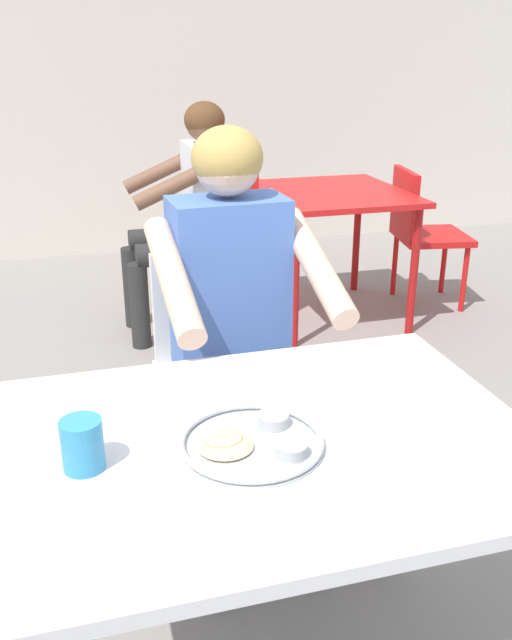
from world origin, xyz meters
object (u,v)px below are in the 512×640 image
(table_background_red, at_px, (331,207))
(chair_red_right, at_px, (420,227))
(diner_foreground, at_px, (238,308))
(chair_red_left, at_px, (227,232))
(patron_background, at_px, (189,200))
(chair_foreground, at_px, (221,356))
(drinking_cup, at_px, (82,443))
(thali_tray, at_px, (252,441))
(table_foreground, at_px, (269,469))

(table_background_red, distance_m, chair_red_right, 0.61)
(diner_foreground, xyz_separation_m, table_background_red, (0.96, 1.66, -0.11))
(chair_red_left, bearing_deg, patron_background, -166.57)
(patron_background, bearing_deg, chair_red_left, 13.43)
(chair_foreground, distance_m, table_background_red, 1.74)
(diner_foreground, height_order, table_background_red, diner_foreground)
(drinking_cup, relative_size, chair_red_right, 0.12)
(patron_background, bearing_deg, diner_foreground, -95.70)
(diner_foreground, height_order, patron_background, diner_foreground)
(thali_tray, distance_m, chair_red_left, 2.48)
(thali_tray, height_order, patron_background, patron_background)
(table_foreground, height_order, patron_background, patron_background)
(thali_tray, distance_m, drinking_cup, 0.32)
(table_background_red, distance_m, chair_red_left, 0.59)
(thali_tray, xyz_separation_m, diner_foreground, (0.15, 0.71, 0.00))
(chair_red_left, bearing_deg, diner_foreground, -102.44)
(thali_tray, relative_size, diner_foreground, 0.23)
(thali_tray, relative_size, table_background_red, 0.33)
(table_background_red, bearing_deg, table_foreground, -114.52)
(table_background_red, bearing_deg, chair_foreground, -123.70)
(table_foreground, relative_size, chair_red_right, 1.33)
(drinking_cup, height_order, table_background_red, drinking_cup)
(drinking_cup, distance_m, chair_red_right, 3.15)
(table_foreground, relative_size, patron_background, 0.89)
(chair_red_left, bearing_deg, thali_tray, -102.34)
(table_foreground, xyz_separation_m, drinking_cup, (-0.36, -0.02, 0.13))
(table_foreground, relative_size, chair_red_left, 1.19)
(diner_foreground, bearing_deg, table_foreground, -99.08)
(chair_foreground, xyz_separation_m, chair_red_right, (1.55, 1.49, -0.03))
(drinking_cup, distance_m, chair_red_left, 2.56)
(drinking_cup, height_order, chair_red_left, chair_red_left)
(diner_foreground, relative_size, patron_background, 1.04)
(chair_foreground, distance_m, chair_red_right, 2.15)
(drinking_cup, bearing_deg, table_background_red, 58.69)
(table_foreground, xyz_separation_m, chair_foreground, (0.10, 0.89, -0.15))
(table_foreground, relative_size, drinking_cup, 10.77)
(drinking_cup, height_order, diner_foreground, diner_foreground)
(thali_tray, bearing_deg, chair_red_left, 77.66)
(table_foreground, bearing_deg, thali_tray, -144.41)
(thali_tray, bearing_deg, diner_foreground, 77.88)
(thali_tray, distance_m, diner_foreground, 0.72)
(table_foreground, distance_m, chair_foreground, 0.91)
(table_foreground, bearing_deg, diner_foreground, 80.92)
(chair_foreground, xyz_separation_m, table_background_red, (0.96, 1.44, 0.14))
(diner_foreground, distance_m, patron_background, 1.67)
(chair_foreground, relative_size, chair_red_left, 0.94)
(patron_background, bearing_deg, drinking_cup, -105.19)
(patron_background, bearing_deg, chair_red_right, 1.94)
(thali_tray, distance_m, chair_red_right, 2.96)
(thali_tray, relative_size, chair_foreground, 0.34)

